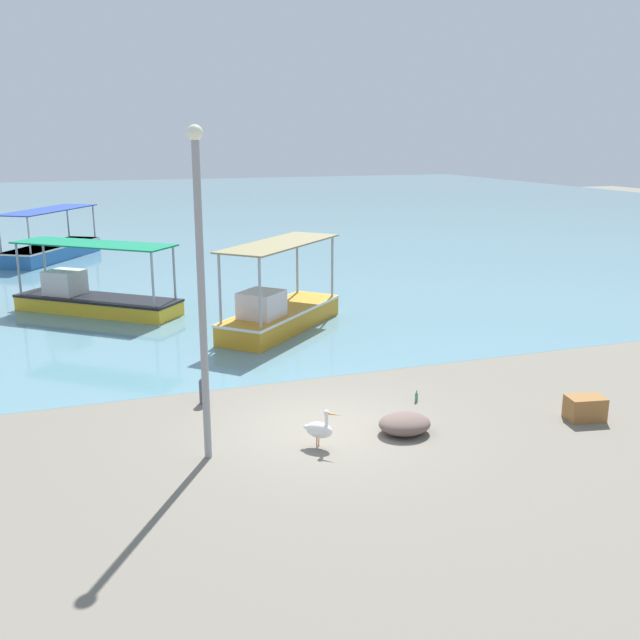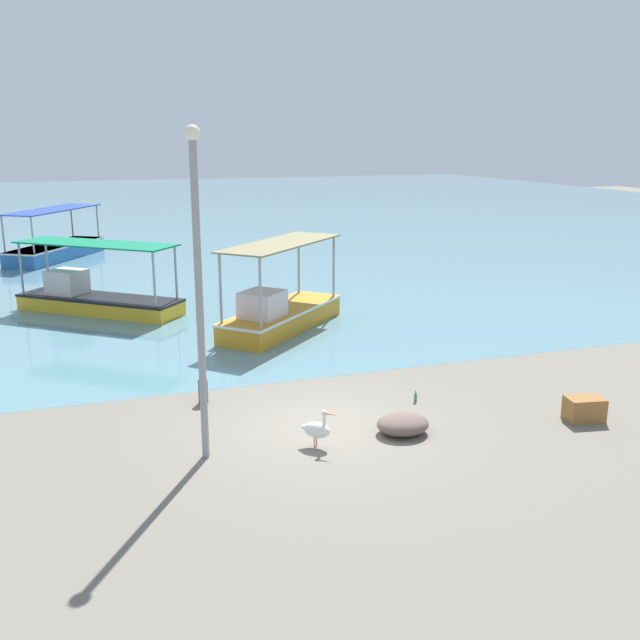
{
  "view_description": "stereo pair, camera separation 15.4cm",
  "coord_description": "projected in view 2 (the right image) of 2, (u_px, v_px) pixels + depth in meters",
  "views": [
    {
      "loc": [
        -4.73,
        -13.18,
        5.93
      ],
      "look_at": [
        1.35,
        4.04,
        1.23
      ],
      "focal_mm": 40.0,
      "sensor_mm": 36.0,
      "label": 1
    },
    {
      "loc": [
        -4.59,
        -13.23,
        5.93
      ],
      "look_at": [
        1.35,
        4.04,
        1.23
      ],
      "focal_mm": 40.0,
      "sensor_mm": 36.0,
      "label": 2
    }
  ],
  "objects": [
    {
      "name": "fishing_boat_outer",
      "position": [
        56.0,
        249.0,
        35.62
      ],
      "size": [
        4.85,
        6.28,
        2.48
      ],
      "color": "#2B68B0",
      "rests_on": "harbor_water"
    },
    {
      "name": "mooring_bollard",
      "position": [
        203.0,
        389.0,
        16.32
      ],
      "size": [
        0.23,
        0.23,
        0.61
      ],
      "color": "#47474C",
      "rests_on": "ground"
    },
    {
      "name": "cargo_crate",
      "position": [
        584.0,
        409.0,
        15.33
      ],
      "size": [
        0.87,
        0.65,
        0.51
      ],
      "primitive_type": "cube",
      "rotation": [
        0.0,
        0.0,
        2.96
      ],
      "color": "#976432",
      "rests_on": "ground"
    },
    {
      "name": "harbor_water",
      "position": [
        133.0,
        211.0,
        59.01
      ],
      "size": [
        110.0,
        90.0,
        0.0
      ],
      "primitive_type": "cube",
      "color": "#5C8998",
      "rests_on": "ground"
    },
    {
      "name": "lamp_post",
      "position": [
        199.0,
        280.0,
        12.79
      ],
      "size": [
        0.28,
        0.28,
        6.15
      ],
      "color": "gray",
      "rests_on": "ground"
    },
    {
      "name": "glass_bottle",
      "position": [
        415.0,
        397.0,
        16.44
      ],
      "size": [
        0.07,
        0.07,
        0.27
      ],
      "color": "#3F7F4C",
      "rests_on": "ground"
    },
    {
      "name": "fishing_boat_near_right",
      "position": [
        95.0,
        296.0,
        24.83
      ],
      "size": [
        5.62,
        5.06,
        2.43
      ],
      "color": "gold",
      "rests_on": "harbor_water"
    },
    {
      "name": "pelican",
      "position": [
        317.0,
        429.0,
        13.97
      ],
      "size": [
        0.66,
        0.63,
        0.8
      ],
      "color": "#E0997A",
      "rests_on": "ground"
    },
    {
      "name": "net_pile",
      "position": [
        403.0,
        424.0,
        14.67
      ],
      "size": [
        1.1,
        0.93,
        0.4
      ],
      "primitive_type": "ellipsoid",
      "color": "brown",
      "rests_on": "ground"
    },
    {
      "name": "ground",
      "position": [
        322.0,
        427.0,
        15.04
      ],
      "size": [
        120.0,
        120.0,
        0.0
      ],
      "primitive_type": "plane",
      "color": "slate"
    },
    {
      "name": "fishing_boat_far_left",
      "position": [
        279.0,
        312.0,
        22.44
      ],
      "size": [
        4.93,
        4.88,
        2.77
      ],
      "color": "orange",
      "rests_on": "harbor_water"
    }
  ]
}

